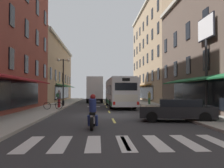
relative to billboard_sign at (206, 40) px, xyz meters
The scene contains 16 objects.
ground_plane 9.08m from the billboard_sign, behind, with size 34.80×80.00×0.10m, color #333335.
lane_centre_dashes 9.03m from the billboard_sign, behind, with size 0.14×73.90×0.01m.
crosswalk_near 12.93m from the billboard_sign, 127.26° to the right, with size 7.10×2.80×0.01m.
sidewalk_left 14.11m from the billboard_sign, behind, with size 3.00×80.00×0.14m, color #A39E93.
sidewalk_right 5.72m from the billboard_sign, 147.46° to the left, with size 3.00×80.00×0.14m, color #A39E93.
storefront_row_right 7.45m from the billboard_sign, 53.80° to the left, with size 9.44×79.90×17.56m.
billboard_sign is the anchor object (origin of this frame).
transit_bus 12.34m from the billboard_sign, 118.56° to the left, with size 2.82×11.46×3.22m.
box_truck 23.25m from the billboard_sign, 111.98° to the left, with size 2.62×7.08×3.94m.
sedan_near 33.09m from the billboard_sign, 105.62° to the left, with size 1.95×4.26×1.42m.
sedan_mid 6.79m from the billboard_sign, 134.77° to the right, with size 4.61×2.72×1.33m.
motorcycle_rider 11.27m from the billboard_sign, 144.43° to the right, with size 0.62×2.07×1.66m.
bicycle_near 14.05m from the billboard_sign, 157.66° to the left, with size 1.71×0.48×0.91m.
pedestrian_near 14.99m from the billboard_sign, 147.23° to the left, with size 0.47×0.52×1.80m.
pedestrian_mid 14.13m from the billboard_sign, 96.60° to the left, with size 0.36×0.36×1.66m.
street_lamp_twin 16.20m from the billboard_sign, 138.50° to the left, with size 1.42×0.32×5.37m.
Camera 1 is at (-0.93, -18.66, 1.80)m, focal length 39.87 mm.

